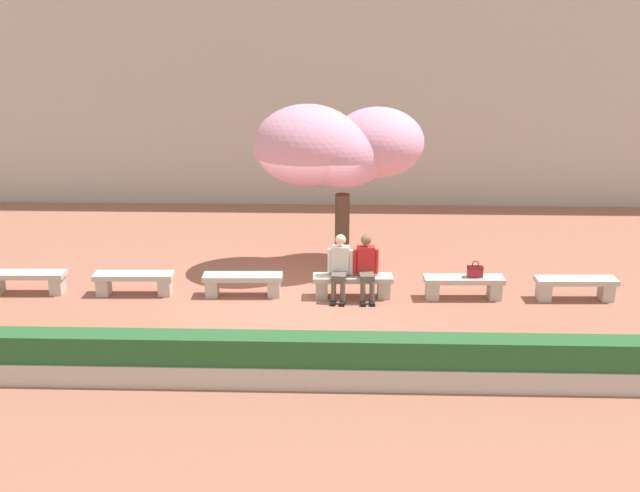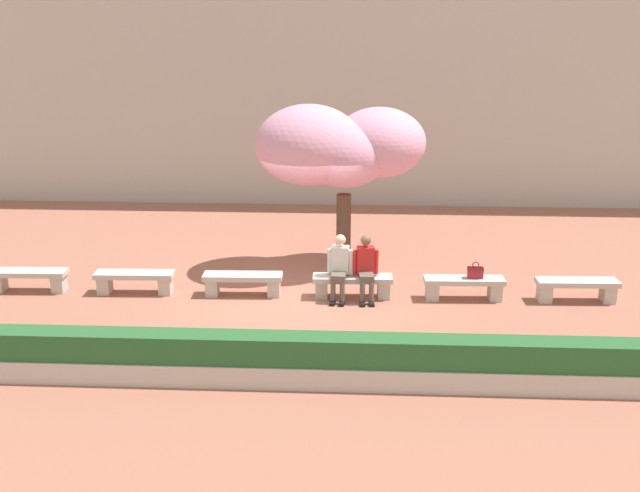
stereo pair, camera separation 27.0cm
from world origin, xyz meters
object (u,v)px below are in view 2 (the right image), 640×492
person_seated_right (366,265)px  handbag (475,272)px  stone_bench_west_end (28,277)px  stone_bench_near_west (135,279)px  stone_bench_far_east (577,287)px  stone_bench_east_end (464,285)px  cherry_tree_main (341,147)px  person_seated_left (340,265)px  stone_bench_near_east (353,283)px  stone_bench_center (243,281)px

person_seated_right → handbag: person_seated_right is taller
stone_bench_west_end → stone_bench_near_west: size_ratio=1.00×
stone_bench_near_west → person_seated_right: 4.67m
handbag → stone_bench_far_east: bearing=-0.3°
stone_bench_east_end → handbag: handbag is taller
stone_bench_west_end → cherry_tree_main: bearing=16.5°
person_seated_left → cherry_tree_main: cherry_tree_main is taller
stone_bench_west_end → stone_bench_far_east: (11.00, 0.00, 0.00)m
stone_bench_far_east → person_seated_right: (-4.14, -0.05, 0.40)m
stone_bench_near_west → stone_bench_near_east: (4.40, 0.00, 0.00)m
stone_bench_far_east → person_seated_left: 4.67m
stone_bench_far_east → person_seated_right: 4.16m
stone_bench_far_east → handbag: (-1.99, 0.01, 0.28)m
stone_bench_east_end → cherry_tree_main: 3.94m
stone_bench_east_end → stone_bench_near_east: bearing=180.0°
stone_bench_center → stone_bench_east_end: (4.40, 0.00, 0.00)m
stone_bench_near_west → stone_bench_east_end: size_ratio=1.00×
person_seated_left → person_seated_right: size_ratio=1.00×
stone_bench_west_end → person_seated_left: 6.35m
stone_bench_near_east → person_seated_left: 0.48m
stone_bench_near_west → person_seated_right: size_ratio=1.23×
stone_bench_east_end → person_seated_left: (-2.46, -0.05, 0.40)m
stone_bench_east_end → stone_bench_far_east: size_ratio=1.00×
stone_bench_west_end → person_seated_right: bearing=-0.4°
person_seated_left → handbag: (2.67, 0.06, -0.12)m
stone_bench_far_east → cherry_tree_main: (-4.70, 1.87, 2.40)m
stone_bench_center → cherry_tree_main: cherry_tree_main is taller
stone_bench_center → person_seated_left: bearing=-1.6°
stone_bench_near_west → stone_bench_west_end: bearing=180.0°
stone_bench_near_east → stone_bench_far_east: 4.40m
person_seated_left → person_seated_right: 0.52m
stone_bench_east_end → handbag: 0.35m
stone_bench_near_west → person_seated_right: bearing=-0.7°
stone_bench_west_end → cherry_tree_main: cherry_tree_main is taller
stone_bench_near_east → handbag: 2.43m
stone_bench_center → person_seated_right: (2.46, -0.05, 0.40)m
stone_bench_near_west → stone_bench_far_east: same height
stone_bench_east_end → person_seated_left: size_ratio=1.23×
stone_bench_east_end → stone_bench_far_east: bearing=0.0°
cherry_tree_main → stone_bench_east_end: bearing=-36.8°
stone_bench_near_east → stone_bench_near_west: bearing=180.0°
stone_bench_near_east → handbag: size_ratio=4.70×
stone_bench_east_end → handbag: size_ratio=4.70×
stone_bench_near_west → handbag: handbag is taller
stone_bench_east_end → person_seated_left: 2.49m
person_seated_right → stone_bench_near_west: bearing=179.3°
person_seated_left → stone_bench_west_end: bearing=179.5°
stone_bench_west_end → handbag: 9.01m
stone_bench_center → cherry_tree_main: size_ratio=0.44×
stone_bench_near_west → stone_bench_center: 2.20m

